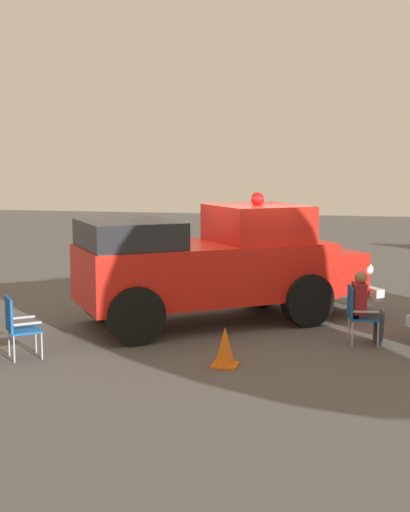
# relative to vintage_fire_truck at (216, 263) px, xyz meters

# --- Properties ---
(ground_plane) EXTENTS (60.00, 60.00, 0.00)m
(ground_plane) POSITION_rel_vintage_fire_truck_xyz_m (-0.55, -0.25, -1.20)
(ground_plane) COLOR #514F4C
(vintage_fire_truck) EXTENTS (6.07, 5.30, 2.59)m
(vintage_fire_truck) POSITION_rel_vintage_fire_truck_xyz_m (0.00, 0.00, 0.00)
(vintage_fire_truck) COLOR black
(vintage_fire_truck) RESTS_ON ground
(lawn_chair_near_truck) EXTENTS (0.57, 0.58, 1.02)m
(lawn_chair_near_truck) POSITION_rel_vintage_fire_truck_xyz_m (-2.77, 0.97, -0.61)
(lawn_chair_near_truck) COLOR #B7BABF
(lawn_chair_near_truck) RESTS_ON ground
(lawn_chair_by_car) EXTENTS (0.69, 0.69, 1.02)m
(lawn_chair_by_car) POSITION_rel_vintage_fire_truck_xyz_m (2.55, 3.28, -0.61)
(lawn_chair_by_car) COLOR #B7BABF
(lawn_chair_by_car) RESTS_ON ground
(spectator_seated) EXTENTS (0.59, 0.46, 1.29)m
(spectator_seated) POSITION_rel_vintage_fire_truck_xyz_m (-2.90, 0.95, -0.50)
(spectator_seated) COLOR #383842
(spectator_seated) RESTS_ON ground
(traffic_cone) EXTENTS (0.40, 0.40, 0.64)m
(traffic_cone) POSITION_rel_vintage_fire_truck_xyz_m (-0.81, 2.89, -0.89)
(traffic_cone) COLOR orange
(traffic_cone) RESTS_ON ground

